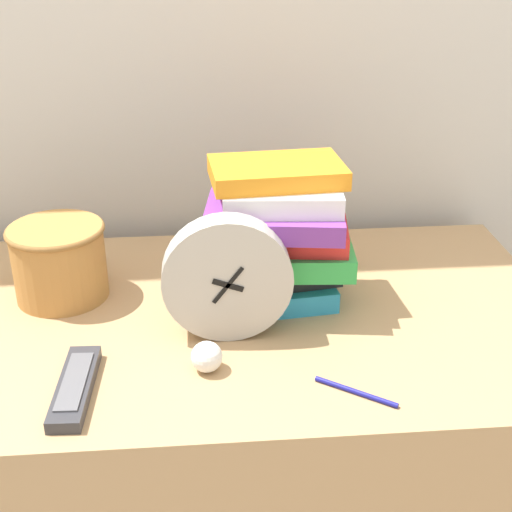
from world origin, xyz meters
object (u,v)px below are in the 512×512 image
book_stack (281,234)px  crumpled_paper_ball (207,357)px  pen (356,392)px  tv_remote (75,387)px  basket (59,259)px  desk_clock (227,279)px

book_stack → crumpled_paper_ball: book_stack is taller
book_stack → crumpled_paper_ball: 0.28m
pen → tv_remote: bearing=174.5°
book_stack → tv_remote: size_ratio=1.42×
tv_remote → pen: (0.42, -0.04, -0.01)m
basket → pen: basket is taller
basket → tv_remote: 0.32m
crumpled_paper_ball → desk_clock: bearing=68.8°
book_stack → desk_clock: bearing=-132.1°
book_stack → tv_remote: (-0.34, -0.26, -0.12)m
desk_clock → crumpled_paper_ball: (-0.04, -0.10, -0.08)m
tv_remote → crumpled_paper_ball: bearing=11.6°
book_stack → pen: size_ratio=2.44×
pen → crumpled_paper_ball: bearing=159.9°
desk_clock → book_stack: 0.16m
basket → pen: size_ratio=1.57×
basket → crumpled_paper_ball: size_ratio=3.56×
basket → desk_clock: bearing=-28.3°
crumpled_paper_ball → pen: 0.24m
tv_remote → crumpled_paper_ball: crumpled_paper_ball is taller
book_stack → crumpled_paper_ball: (-0.14, -0.21, -0.11)m
basket → crumpled_paper_ball: (0.26, -0.26, -0.05)m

